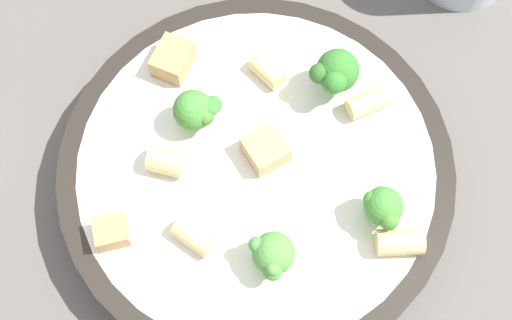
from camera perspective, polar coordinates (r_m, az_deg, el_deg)
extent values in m
plane|color=#5B5651|center=(0.51, 0.00, -2.03)|extent=(2.00, 2.00, 0.00)
cylinder|color=#28231E|center=(0.49, 0.00, -1.27)|extent=(0.26, 0.26, 0.04)
cylinder|color=white|center=(0.47, 0.00, -0.59)|extent=(0.24, 0.24, 0.01)
torus|color=#28231E|center=(0.47, 0.00, -0.55)|extent=(0.26, 0.26, 0.00)
cylinder|color=#93B766|center=(0.45, 1.38, -7.90)|extent=(0.01, 0.01, 0.01)
sphere|color=#569942|center=(0.43, 1.42, -7.47)|extent=(0.03, 0.03, 0.03)
sphere|color=#589244|center=(0.43, 1.37, -8.67)|extent=(0.01, 0.01, 0.01)
sphere|color=#509D3B|center=(0.43, 1.34, -8.85)|extent=(0.01, 0.01, 0.01)
sphere|color=#4E9945|center=(0.43, 0.06, -6.77)|extent=(0.01, 0.01, 0.01)
cylinder|color=#84AD60|center=(0.46, 9.87, -4.21)|extent=(0.01, 0.01, 0.01)
sphere|color=#478E38|center=(0.45, 10.15, -3.66)|extent=(0.02, 0.02, 0.02)
sphere|color=#438E37|center=(0.45, 9.97, -2.69)|extent=(0.01, 0.01, 0.01)
sphere|color=#489234|center=(0.44, 9.28, -3.15)|extent=(0.01, 0.01, 0.01)
sphere|color=#47812F|center=(0.44, 10.59, -4.75)|extent=(0.01, 0.01, 0.01)
cylinder|color=#84AD60|center=(0.48, -4.63, 3.56)|extent=(0.01, 0.01, 0.01)
sphere|color=#478E38|center=(0.47, -4.76, 4.31)|extent=(0.03, 0.03, 0.03)
sphere|color=#487A33|center=(0.46, -4.10, 3.43)|extent=(0.01, 0.01, 0.01)
sphere|color=#3D8C34|center=(0.47, -3.45, 4.45)|extent=(0.01, 0.01, 0.01)
sphere|color=#438C38|center=(0.46, -3.63, 4.12)|extent=(0.01, 0.01, 0.01)
cylinder|color=#84AD60|center=(0.49, 6.34, 6.18)|extent=(0.01, 0.01, 0.01)
sphere|color=#387A2D|center=(0.48, 6.54, 7.12)|extent=(0.03, 0.03, 0.03)
sphere|color=#336828|center=(0.47, 5.35, 6.74)|extent=(0.01, 0.01, 0.01)
sphere|color=#357C2C|center=(0.47, 6.29, 6.21)|extent=(0.02, 0.02, 0.02)
cylinder|color=#E0C67F|center=(0.45, 11.42, -6.45)|extent=(0.03, 0.03, 0.02)
cylinder|color=#E0C67F|center=(0.45, -5.30, -5.94)|extent=(0.03, 0.02, 0.01)
cylinder|color=#E0C67F|center=(0.49, 8.93, 4.53)|extent=(0.03, 0.03, 0.01)
cylinder|color=#E0C67F|center=(0.47, -7.20, -0.08)|extent=(0.03, 0.03, 0.02)
cylinder|color=#E0C67F|center=(0.49, 0.89, 7.09)|extent=(0.03, 0.02, 0.01)
cube|color=tan|center=(0.50, -6.66, 7.98)|extent=(0.03, 0.03, 0.02)
cube|color=tan|center=(0.47, 0.71, 0.88)|extent=(0.03, 0.03, 0.02)
cube|color=tan|center=(0.46, -11.49, -5.70)|extent=(0.03, 0.03, 0.02)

